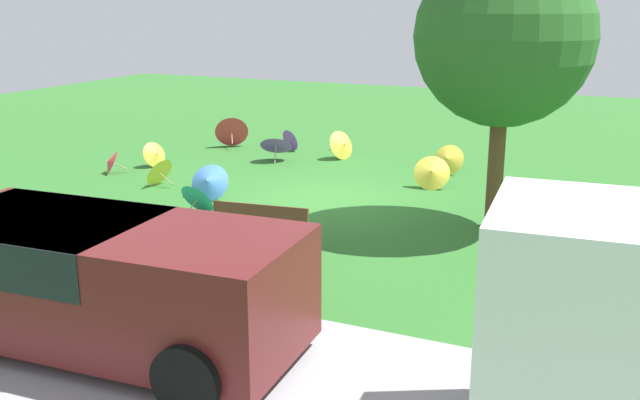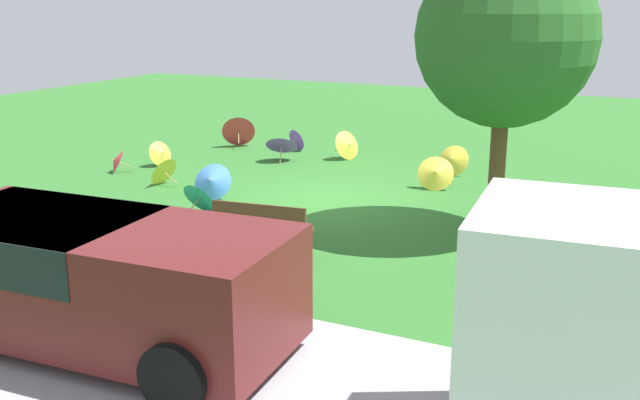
{
  "view_description": "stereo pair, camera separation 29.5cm",
  "coord_description": "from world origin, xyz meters",
  "px_view_note": "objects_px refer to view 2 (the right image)",
  "views": [
    {
      "loc": [
        -6.0,
        13.4,
        4.04
      ],
      "look_at": [
        -0.82,
        2.07,
        0.6
      ],
      "focal_mm": 41.12,
      "sensor_mm": 36.0,
      "label": 1
    },
    {
      "loc": [
        -6.26,
        13.28,
        4.04
      ],
      "look_at": [
        -0.82,
        2.07,
        0.6
      ],
      "focal_mm": 41.12,
      "sensor_mm": 36.0,
      "label": 2
    }
  ],
  "objects_px": {
    "shade_tree": "(506,38)",
    "parasol_red_3": "(116,161)",
    "parasol_purple_0": "(282,143)",
    "parasol_yellow_1": "(349,145)",
    "parasol_yellow_0": "(162,170)",
    "parasol_purple_2": "(298,139)",
    "van_dark": "(90,272)",
    "parasol_yellow_2": "(436,173)",
    "parasol_red_0": "(238,130)",
    "parasol_teal_0": "(201,196)",
    "parasol_yellow_4": "(452,160)",
    "parasol_red_2": "(57,207)",
    "park_bench": "(261,228)",
    "parasol_blue_1": "(211,181)",
    "parasol_yellow_5": "(162,153)"
  },
  "relations": [
    {
      "from": "parasol_teal_0",
      "to": "parasol_red_0",
      "type": "distance_m",
      "value": 6.71
    },
    {
      "from": "parasol_yellow_0",
      "to": "parasol_purple_2",
      "type": "xyz_separation_m",
      "value": [
        -0.95,
        -4.77,
        -0.03
      ]
    },
    {
      "from": "parasol_yellow_0",
      "to": "parasol_yellow_5",
      "type": "distance_m",
      "value": 1.94
    },
    {
      "from": "park_bench",
      "to": "parasol_purple_0",
      "type": "height_order",
      "value": "park_bench"
    },
    {
      "from": "park_bench",
      "to": "parasol_yellow_0",
      "type": "relative_size",
      "value": 2.15
    },
    {
      "from": "parasol_blue_1",
      "to": "parasol_red_2",
      "type": "xyz_separation_m",
      "value": [
        1.52,
        2.77,
        -0.05
      ]
    },
    {
      "from": "shade_tree",
      "to": "parasol_yellow_5",
      "type": "distance_m",
      "value": 9.27
    },
    {
      "from": "parasol_red_0",
      "to": "parasol_yellow_1",
      "type": "bearing_deg",
      "value": 175.58
    },
    {
      "from": "parasol_yellow_4",
      "to": "shade_tree",
      "type": "bearing_deg",
      "value": 116.38
    },
    {
      "from": "parasol_purple_2",
      "to": "parasol_yellow_4",
      "type": "bearing_deg",
      "value": 167.62
    },
    {
      "from": "parasol_purple_0",
      "to": "parasol_yellow_1",
      "type": "distance_m",
      "value": 1.73
    },
    {
      "from": "parasol_teal_0",
      "to": "parasol_red_2",
      "type": "distance_m",
      "value": 2.65
    },
    {
      "from": "parasol_blue_1",
      "to": "parasol_red_3",
      "type": "bearing_deg",
      "value": -16.56
    },
    {
      "from": "van_dark",
      "to": "parasol_yellow_2",
      "type": "xyz_separation_m",
      "value": [
        -1.5,
        -8.92,
        -0.54
      ]
    },
    {
      "from": "shade_tree",
      "to": "parasol_blue_1",
      "type": "xyz_separation_m",
      "value": [
        5.74,
        0.57,
        -3.0
      ]
    },
    {
      "from": "parasol_teal_0",
      "to": "parasol_red_3",
      "type": "height_order",
      "value": "parasol_teal_0"
    },
    {
      "from": "parasol_yellow_4",
      "to": "parasol_purple_2",
      "type": "bearing_deg",
      "value": -12.38
    },
    {
      "from": "parasol_yellow_0",
      "to": "parasol_teal_0",
      "type": "xyz_separation_m",
      "value": [
        -2.08,
        1.47,
        0.0
      ]
    },
    {
      "from": "parasol_red_2",
      "to": "parasol_teal_0",
      "type": "bearing_deg",
      "value": -136.25
    },
    {
      "from": "van_dark",
      "to": "parasol_yellow_2",
      "type": "relative_size",
      "value": 5.24
    },
    {
      "from": "shade_tree",
      "to": "parasol_red_3",
      "type": "bearing_deg",
      "value": -2.79
    },
    {
      "from": "park_bench",
      "to": "parasol_yellow_2",
      "type": "bearing_deg",
      "value": -103.09
    },
    {
      "from": "park_bench",
      "to": "parasol_red_0",
      "type": "distance_m",
      "value": 9.28
    },
    {
      "from": "parasol_red_0",
      "to": "parasol_teal_0",
      "type": "bearing_deg",
      "value": 115.89
    },
    {
      "from": "parasol_yellow_2",
      "to": "parasol_blue_1",
      "type": "distance_m",
      "value": 4.83
    },
    {
      "from": "parasol_yellow_0",
      "to": "parasol_red_2",
      "type": "height_order",
      "value": "parasol_yellow_0"
    },
    {
      "from": "van_dark",
      "to": "shade_tree",
      "type": "distance_m",
      "value": 7.86
    },
    {
      "from": "van_dark",
      "to": "parasol_yellow_5",
      "type": "relative_size",
      "value": 6.58
    },
    {
      "from": "parasol_purple_0",
      "to": "parasol_purple_2",
      "type": "bearing_deg",
      "value": -79.85
    },
    {
      "from": "parasol_yellow_1",
      "to": "parasol_red_3",
      "type": "distance_m",
      "value": 5.82
    },
    {
      "from": "van_dark",
      "to": "parasol_blue_1",
      "type": "distance_m",
      "value": 6.61
    },
    {
      "from": "parasol_yellow_1",
      "to": "parasol_teal_0",
      "type": "xyz_separation_m",
      "value": [
        0.58,
        5.77,
        -0.04
      ]
    },
    {
      "from": "van_dark",
      "to": "parasol_teal_0",
      "type": "distance_m",
      "value": 5.6
    },
    {
      "from": "parasol_blue_1",
      "to": "parasol_red_3",
      "type": "distance_m",
      "value": 3.57
    },
    {
      "from": "parasol_teal_0",
      "to": "parasol_red_0",
      "type": "relative_size",
      "value": 0.74
    },
    {
      "from": "parasol_red_3",
      "to": "parasol_red_0",
      "type": "bearing_deg",
      "value": -102.28
    },
    {
      "from": "parasol_yellow_4",
      "to": "parasol_red_2",
      "type": "height_order",
      "value": "parasol_yellow_4"
    },
    {
      "from": "parasol_red_0",
      "to": "parasol_yellow_4",
      "type": "xyz_separation_m",
      "value": [
        -6.43,
        0.82,
        -0.09
      ]
    },
    {
      "from": "van_dark",
      "to": "parasol_yellow_0",
      "type": "distance_m",
      "value": 7.85
    },
    {
      "from": "parasol_purple_0",
      "to": "parasol_yellow_4",
      "type": "xyz_separation_m",
      "value": [
        -4.38,
        -0.36,
        -0.09
      ]
    },
    {
      "from": "van_dark",
      "to": "parasol_blue_1",
      "type": "relative_size",
      "value": 5.26
    },
    {
      "from": "park_bench",
      "to": "parasol_red_2",
      "type": "relative_size",
      "value": 1.84
    },
    {
      "from": "parasol_yellow_0",
      "to": "parasol_red_3",
      "type": "distance_m",
      "value": 1.8
    },
    {
      "from": "parasol_red_0",
      "to": "van_dark",
      "type": "bearing_deg",
      "value": 113.9
    },
    {
      "from": "parasol_red_0",
      "to": "parasol_yellow_0",
      "type": "bearing_deg",
      "value": 100.5
    },
    {
      "from": "parasol_blue_1",
      "to": "parasol_purple_0",
      "type": "bearing_deg",
      "value": -82.9
    },
    {
      "from": "parasol_yellow_4",
      "to": "van_dark",
      "type": "bearing_deg",
      "value": 82.07
    },
    {
      "from": "parasol_yellow_1",
      "to": "van_dark",
      "type": "bearing_deg",
      "value": 97.62
    },
    {
      "from": "parasol_red_0",
      "to": "shade_tree",
      "type": "bearing_deg",
      "value": 151.27
    },
    {
      "from": "parasol_teal_0",
      "to": "parasol_yellow_4",
      "type": "xyz_separation_m",
      "value": [
        -3.49,
        -5.22,
        0.02
      ]
    }
  ]
}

